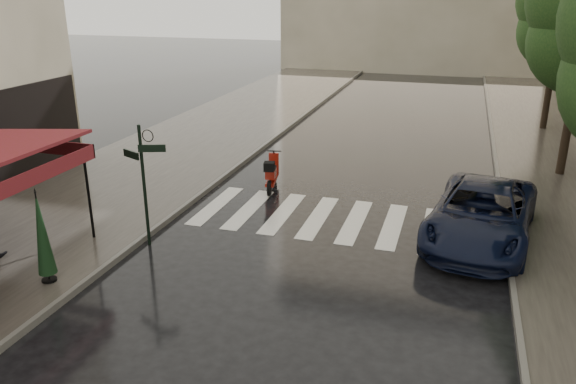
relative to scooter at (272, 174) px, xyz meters
The scene contains 10 objects.
ground 7.85m from the scooter, 93.26° to the right, with size 120.00×120.00×0.00m, color black.
sidewalk_near 6.49m from the scooter, 139.79° to the left, with size 6.00×60.00×0.12m, color #38332D.
curb_near 4.61m from the scooter, 114.39° to the left, with size 0.12×60.00×0.16m, color #595651.
curb_far 8.17m from the scooter, 30.84° to the left, with size 0.12×60.00×0.16m, color #595651.
crosswalk 3.16m from the scooter, 35.72° to the right, with size 7.85×3.20×0.01m.
signpost 5.26m from the scooter, 108.78° to the right, with size 1.17×0.29×3.10m.
tree_far 15.33m from the scooter, 50.39° to the left, with size 3.80×3.80×8.16m.
scooter is the anchor object (origin of this frame).
parked_car 6.67m from the scooter, 18.09° to the right, with size 2.40×5.21×1.45m, color black.
parasol_back 7.81m from the scooter, 109.85° to the right, with size 0.39×0.39×2.09m.
Camera 1 is at (5.97, -8.31, 6.13)m, focal length 35.00 mm.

